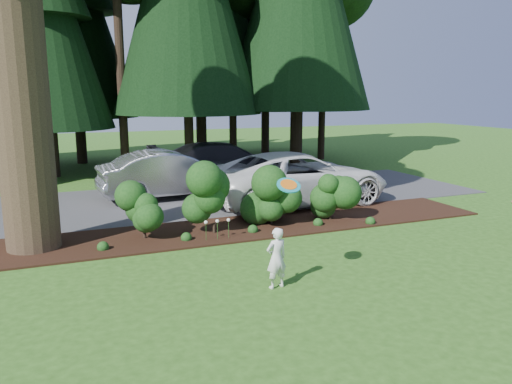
% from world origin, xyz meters
% --- Properties ---
extents(ground, '(80.00, 80.00, 0.00)m').
position_xyz_m(ground, '(0.00, 0.00, 0.00)').
color(ground, '#284D16').
rests_on(ground, ground).
extents(mulch_bed, '(16.00, 2.50, 0.05)m').
position_xyz_m(mulch_bed, '(0.00, 3.25, 0.03)').
color(mulch_bed, black).
rests_on(mulch_bed, ground).
extents(driveway, '(22.00, 6.00, 0.03)m').
position_xyz_m(driveway, '(0.00, 7.50, 0.01)').
color(driveway, '#38383A').
rests_on(driveway, ground).
extents(shrub_row, '(6.53, 1.60, 1.61)m').
position_xyz_m(shrub_row, '(0.77, 3.14, 0.81)').
color(shrub_row, '#133911').
rests_on(shrub_row, ground).
extents(lily_cluster, '(0.69, 0.09, 0.57)m').
position_xyz_m(lily_cluster, '(-0.30, 2.40, 0.50)').
color(lily_cluster, '#133911').
rests_on(lily_cluster, ground).
extents(car_silver_wagon, '(5.20, 2.17, 1.67)m').
position_xyz_m(car_silver_wagon, '(-0.18, 8.05, 0.87)').
color(car_silver_wagon, '#A7A7AC').
rests_on(car_silver_wagon, driveway).
extents(car_white_suv, '(6.51, 3.40, 1.75)m').
position_xyz_m(car_white_suv, '(3.46, 5.38, 0.91)').
color(car_white_suv, silver).
rests_on(car_white_suv, driveway).
extents(car_dark_suv, '(5.94, 2.52, 1.71)m').
position_xyz_m(car_dark_suv, '(2.37, 9.80, 0.88)').
color(car_dark_suv, black).
rests_on(car_dark_suv, driveway).
extents(child, '(0.48, 0.35, 1.20)m').
position_xyz_m(child, '(-0.20, -0.98, 0.60)').
color(child, silver).
rests_on(child, ground).
extents(frisbee, '(0.46, 0.41, 0.25)m').
position_xyz_m(frisbee, '(-0.03, -1.13, 2.04)').
color(frisbee, teal).
rests_on(frisbee, ground).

